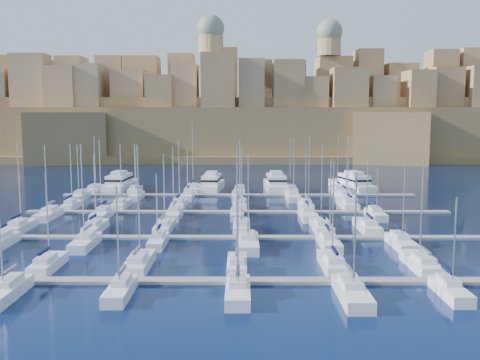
{
  "coord_description": "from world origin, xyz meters",
  "views": [
    {
      "loc": [
        0.77,
        -94.62,
        19.74
      ],
      "look_at": [
        0.38,
        6.0,
        7.1
      ],
      "focal_mm": 40.0,
      "sensor_mm": 36.0,
      "label": 1
    }
  ],
  "objects_px": {
    "sailboat_4": "(333,263)",
    "motor_yacht_d": "(353,183)",
    "sailboat_2": "(139,263)",
    "motor_yacht_b": "(212,184)",
    "motor_yacht_a": "(120,183)",
    "motor_yacht_c": "(276,183)"
  },
  "relations": [
    {
      "from": "sailboat_2",
      "to": "motor_yacht_c",
      "type": "xyz_separation_m",
      "value": [
        21.86,
        70.09,
        0.96
      ]
    },
    {
      "from": "motor_yacht_a",
      "to": "motor_yacht_d",
      "type": "xyz_separation_m",
      "value": [
        60.21,
        0.25,
        0.0
      ]
    },
    {
      "from": "motor_yacht_b",
      "to": "motor_yacht_d",
      "type": "distance_m",
      "value": 36.39
    },
    {
      "from": "sailboat_4",
      "to": "motor_yacht_a",
      "type": "height_order",
      "value": "sailboat_4"
    },
    {
      "from": "sailboat_2",
      "to": "motor_yacht_d",
      "type": "height_order",
      "value": "sailboat_2"
    },
    {
      "from": "sailboat_4",
      "to": "motor_yacht_c",
      "type": "bearing_deg",
      "value": 92.31
    },
    {
      "from": "sailboat_2",
      "to": "motor_yacht_d",
      "type": "distance_m",
      "value": 82.01
    },
    {
      "from": "sailboat_2",
      "to": "motor_yacht_b",
      "type": "distance_m",
      "value": 69.66
    },
    {
      "from": "motor_yacht_d",
      "to": "sailboat_4",
      "type": "bearing_deg",
      "value": -103.59
    },
    {
      "from": "sailboat_4",
      "to": "motor_yacht_a",
      "type": "xyz_separation_m",
      "value": [
        -43.13,
        70.37,
        0.98
      ]
    },
    {
      "from": "sailboat_2",
      "to": "motor_yacht_c",
      "type": "relative_size",
      "value": 0.94
    },
    {
      "from": "motor_yacht_b",
      "to": "motor_yacht_d",
      "type": "height_order",
      "value": "same"
    },
    {
      "from": "motor_yacht_b",
      "to": "motor_yacht_d",
      "type": "bearing_deg",
      "value": 1.78
    },
    {
      "from": "sailboat_4",
      "to": "motor_yacht_b",
      "type": "xyz_separation_m",
      "value": [
        -19.3,
        69.49,
        0.98
      ]
    },
    {
      "from": "sailboat_4",
      "to": "motor_yacht_a",
      "type": "distance_m",
      "value": 82.54
    },
    {
      "from": "sailboat_2",
      "to": "motor_yacht_c",
      "type": "bearing_deg",
      "value": 72.67
    },
    {
      "from": "sailboat_2",
      "to": "motor_yacht_a",
      "type": "relative_size",
      "value": 0.9
    },
    {
      "from": "motor_yacht_b",
      "to": "motor_yacht_d",
      "type": "xyz_separation_m",
      "value": [
        36.37,
        1.13,
        0.0
      ]
    },
    {
      "from": "sailboat_4",
      "to": "motor_yacht_c",
      "type": "relative_size",
      "value": 0.81
    },
    {
      "from": "sailboat_4",
      "to": "motor_yacht_d",
      "type": "distance_m",
      "value": 72.67
    },
    {
      "from": "sailboat_2",
      "to": "motor_yacht_a",
      "type": "distance_m",
      "value": 72.7
    },
    {
      "from": "motor_yacht_b",
      "to": "sailboat_2",
      "type": "bearing_deg",
      "value": -94.44
    }
  ]
}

